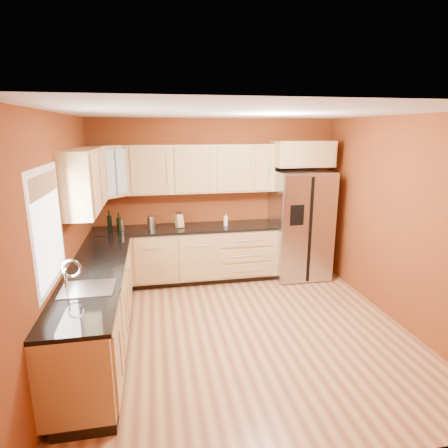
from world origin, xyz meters
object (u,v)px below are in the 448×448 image
Objects in this scene: canister_left at (120,225)px; soap_dispenser at (226,220)px; knife_block at (179,221)px; refrigerator at (300,224)px; wine_bottle_a at (109,220)px.

canister_left is 0.95× the size of soap_dispenser.
soap_dispenser is (0.74, -0.03, -0.01)m from knife_block.
knife_block is 1.12× the size of soap_dispenser.
refrigerator is 3.06m from wine_bottle_a.
soap_dispenser is at bearing 0.04° from canister_left.
refrigerator is 2.89m from canister_left.
refrigerator is 1.26m from soap_dispenser.
wine_bottle_a is at bearing 177.90° from soap_dispenser.
canister_left is (-2.89, 0.04, 0.12)m from refrigerator.
soap_dispenser is (1.80, -0.07, -0.06)m from wine_bottle_a.
wine_bottle_a is at bearing 154.75° from knife_block.
refrigerator is 8.37× the size of knife_block.
refrigerator is 9.89× the size of canister_left.
canister_left is 1.64m from soap_dispenser.
knife_block is (-1.99, 0.07, 0.14)m from refrigerator.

